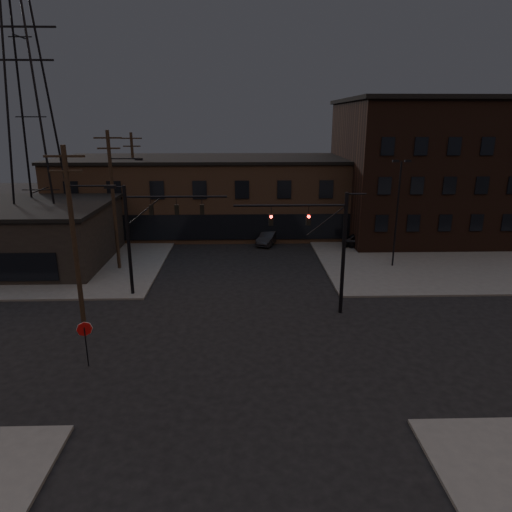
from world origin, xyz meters
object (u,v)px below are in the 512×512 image
Objects in this scene: traffic_signal_far at (146,228)px; parked_car_lot_b at (385,234)px; traffic_signal_near at (326,241)px; stop_sign at (85,334)px; car_crossing at (269,238)px; parked_car_lot_a at (364,240)px.

traffic_signal_far is 26.62m from parked_car_lot_b.
traffic_signal_near reaches higher than stop_sign.
car_crossing is (-12.29, -0.97, -0.08)m from parked_car_lot_b.
stop_sign is (-13.36, -6.49, -3.09)m from traffic_signal_near.
stop_sign is (-1.28, -9.99, -3.17)m from traffic_signal_far.
parked_car_lot_a is 1.00× the size of parked_car_lot_b.
traffic_signal_near is at bearing 174.79° from parked_car_lot_a.
traffic_signal_near is 15.17m from stop_sign.
stop_sign reaches higher than car_crossing.
traffic_signal_far is at bearing 140.53° from parked_car_lot_a.
traffic_signal_near is at bearing 25.90° from stop_sign.
traffic_signal_far is 1.94× the size of parked_car_lot_a.
parked_car_lot_a is 1.01× the size of car_crossing.
stop_sign is at bearing 155.67° from parked_car_lot_a.
stop_sign is 29.65m from parked_car_lot_a.
traffic_signal_far is at bearing 82.68° from stop_sign.
parked_car_lot_a is (19.98, 21.88, -0.99)m from stop_sign.
traffic_signal_far is at bearing 119.22° from parked_car_lot_b.
stop_sign is 0.60× the size of parked_car_lot_a.
traffic_signal_far is 22.55m from parked_car_lot_a.
car_crossing is at bearing 89.33° from parked_car_lot_b.
traffic_signal_near is 21.13m from parked_car_lot_b.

